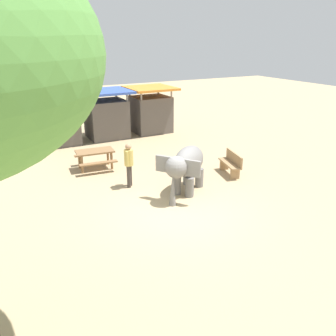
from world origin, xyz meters
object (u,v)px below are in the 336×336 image
picnic_table_near (95,155)px  market_stall_teal (56,122)px  person_handler (129,162)px  market_stall_orange (151,112)px  wooden_bench (231,163)px  market_stall_blue (106,117)px  elephant (186,165)px

picnic_table_near → market_stall_teal: bearing=-77.0°
person_handler → market_stall_orange: market_stall_orange is taller
person_handler → picnic_table_near: size_ratio=0.99×
wooden_bench → market_stall_orange: market_stall_orange is taller
market_stall_teal → person_handler: bearing=-80.5°
picnic_table_near → market_stall_teal: size_ratio=0.65×
person_handler → market_stall_orange: (4.07, 6.75, 0.19)m
person_handler → market_stall_blue: size_ratio=0.64×
person_handler → market_stall_blue: market_stall_blue is taller
picnic_table_near → market_stall_orange: 6.38m
market_stall_blue → market_stall_orange: 2.60m
person_handler → market_stall_orange: bearing=95.8°
wooden_bench → picnic_table_near: bearing=69.4°
picnic_table_near → market_stall_orange: (4.60, 4.38, 0.55)m
wooden_bench → market_stall_blue: size_ratio=0.58×
wooden_bench → picnic_table_near: 5.51m
picnic_table_near → market_stall_orange: bearing=-131.2°
elephant → market_stall_blue: 8.18m
wooden_bench → market_stall_orange: bearing=13.5°
market_stall_teal → market_stall_blue: same height
wooden_bench → market_stall_blue: 7.95m
wooden_bench → market_stall_blue: bearing=32.6°
market_stall_teal → market_stall_orange: (5.20, 0.00, 0.00)m
person_handler → picnic_table_near: bearing=139.6°
elephant → market_stall_teal: market_stall_teal is taller
market_stall_blue → market_stall_teal: bearing=180.0°
person_handler → market_stall_teal: market_stall_teal is taller
elephant → market_stall_blue: market_stall_blue is taller
wooden_bench → market_stall_teal: 9.12m
elephant → wooden_bench: (2.48, 0.67, -0.55)m
person_handler → picnic_table_near: (-0.54, 2.37, -0.36)m
picnic_table_near → market_stall_orange: market_stall_orange is taller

